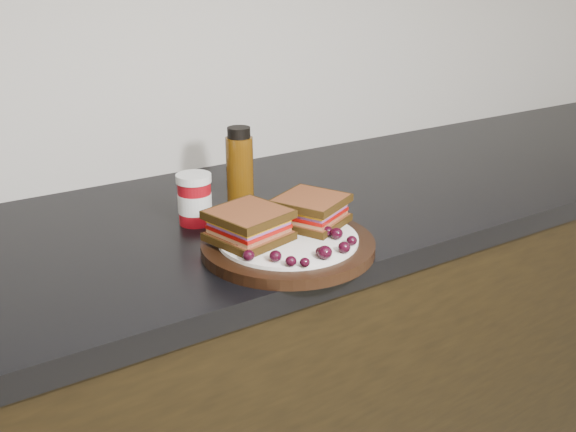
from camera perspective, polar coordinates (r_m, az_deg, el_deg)
name	(u,v)px	position (r m, az deg, el deg)	size (l,w,h in m)	color
base_cabinets	(274,408)	(1.46, -1.24, -16.67)	(3.96, 0.58, 0.86)	black
countertop	(272,216)	(1.23, -1.41, 0.02)	(3.98, 0.60, 0.04)	black
plate	(288,245)	(1.03, 0.00, -2.64)	(0.28, 0.28, 0.02)	black
sandwich_left	(249,225)	(1.01, -3.50, -0.82)	(0.11, 0.11, 0.05)	brown
sandwich_right	(311,211)	(1.07, 2.06, 0.49)	(0.10, 0.10, 0.05)	brown
grape_0	(249,255)	(0.94, -3.51, -3.51)	(0.02, 0.02, 0.02)	black
grape_1	(275,256)	(0.94, -1.12, -3.58)	(0.02, 0.02, 0.02)	black
grape_2	(291,261)	(0.93, 0.26, -4.04)	(0.02, 0.02, 0.02)	black
grape_3	(305,262)	(0.92, 1.50, -4.14)	(0.02, 0.02, 0.01)	black
grape_4	(325,252)	(0.95, 3.30, -3.25)	(0.02, 0.02, 0.02)	black
grape_5	(321,252)	(0.96, 2.91, -3.18)	(0.02, 0.02, 0.01)	black
grape_6	(344,247)	(0.97, 5.02, -2.79)	(0.02, 0.02, 0.02)	black
grape_7	(352,241)	(1.00, 5.69, -2.19)	(0.02, 0.02, 0.02)	black
grape_8	(337,233)	(1.02, 4.35, -1.55)	(0.02, 0.02, 0.02)	black
grape_9	(328,231)	(1.03, 3.54, -1.36)	(0.02, 0.02, 0.02)	black
grape_10	(327,222)	(1.06, 3.47, -0.50)	(0.02, 0.02, 0.02)	black
grape_11	(318,222)	(1.07, 2.66, -0.51)	(0.02, 0.02, 0.01)	black
grape_12	(310,217)	(1.09, 1.99, -0.06)	(0.02, 0.02, 0.01)	black
grape_13	(237,228)	(1.04, -4.59, -1.06)	(0.02, 0.02, 0.02)	black
grape_14	(237,232)	(1.03, -4.53, -1.43)	(0.02, 0.02, 0.02)	black
grape_15	(249,235)	(1.01, -3.46, -1.72)	(0.02, 0.02, 0.02)	black
grape_16	(239,248)	(0.97, -4.38, -2.85)	(0.02, 0.02, 0.01)	black
grape_17	(249,230)	(1.03, -3.51, -1.25)	(0.02, 0.02, 0.02)	black
grape_18	(239,237)	(1.01, -4.38, -1.90)	(0.02, 0.02, 0.02)	black
grape_19	(241,241)	(0.99, -4.16, -2.21)	(0.02, 0.02, 0.02)	black
condiment_jar	(195,199)	(1.14, -8.29, 1.50)	(0.06, 0.06, 0.09)	maroon
oil_bottle	(240,165)	(1.24, -4.32, 4.58)	(0.05, 0.05, 0.15)	#543108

